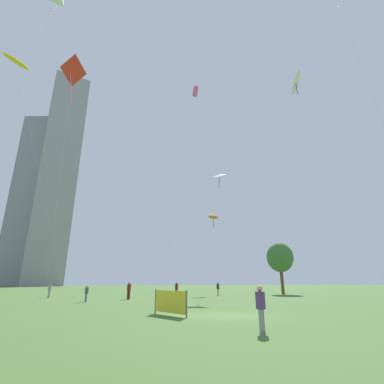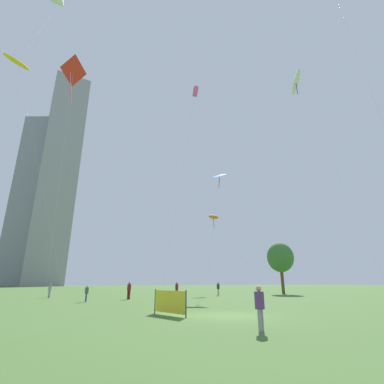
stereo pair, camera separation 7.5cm
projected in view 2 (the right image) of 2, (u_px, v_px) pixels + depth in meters
name	position (u px, v px, depth m)	size (l,w,h in m)	color
ground	(230.00, 316.00, 16.60)	(280.00, 280.00, 0.00)	#476B30
person_standing_0	(177.00, 288.00, 38.36)	(0.40, 0.40, 1.82)	#2D2D33
person_standing_1	(50.00, 289.00, 34.86)	(0.39, 0.39, 1.76)	gray
person_standing_2	(87.00, 292.00, 27.73)	(0.35, 0.35, 1.58)	#1E478C
person_standing_3	(129.00, 289.00, 31.83)	(0.42, 0.42, 1.88)	maroon
person_standing_4	(218.00, 288.00, 40.03)	(0.40, 0.40, 1.81)	tan
person_standing_5	(260.00, 305.00, 11.50)	(0.39, 0.39, 1.77)	gray
kite_flying_0	(60.00, 2.00, 32.51)	(5.82, 9.24, 33.92)	silver
kite_flying_1	(73.00, 74.00, 29.73)	(2.06, 4.56, 24.20)	silver
kite_flying_2	(296.00, 82.00, 38.68)	(4.27, 6.91, 29.32)	silver
kite_flying_3	(219.00, 176.00, 45.42)	(4.65, 3.02, 18.97)	silver
kite_flying_4	(195.00, 92.00, 41.70)	(4.24, 3.08, 29.72)	silver
kite_flying_6	(17.00, 62.00, 42.03)	(12.47, 4.23, 34.04)	silver
kite_flying_7	(214.00, 217.00, 51.42)	(6.52, 9.96, 13.68)	silver
park_tree_1	(280.00, 257.00, 46.64)	(4.31, 4.31, 8.16)	brown
distant_highrise_0	(58.00, 175.00, 137.54)	(16.32, 19.00, 103.73)	#939399
distant_highrise_1	(40.00, 198.00, 136.50)	(20.08, 15.62, 81.32)	gray
event_banner	(170.00, 302.00, 16.85)	(1.41, 2.77, 1.45)	#4C4C4C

